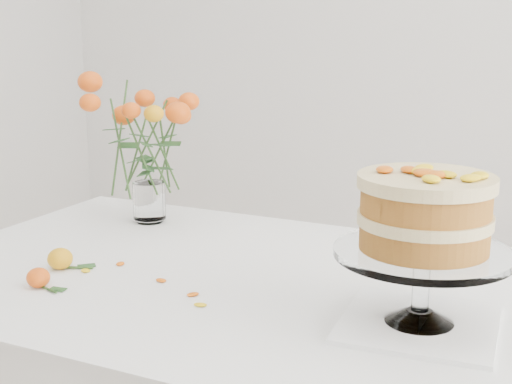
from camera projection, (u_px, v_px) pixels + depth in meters
table at (235, 311)px, 1.53m from camera, size 1.43×0.93×0.76m
napkin at (419, 324)px, 1.26m from camera, size 0.29×0.29×0.01m
cake_stand at (425, 220)px, 1.21m from camera, size 0.31×0.31×0.28m
rose_vase at (147, 127)px, 1.87m from camera, size 0.33×0.33×0.44m
loose_rose_near at (60, 259)px, 1.55m from camera, size 0.10×0.06×0.05m
loose_rose_far at (38, 278)px, 1.44m from camera, size 0.08×0.05×0.04m
stray_petal_a at (161, 280)px, 1.48m from camera, size 0.03×0.02×0.00m
stray_petal_b at (193, 295)px, 1.40m from camera, size 0.03×0.02×0.00m
stray_petal_c at (200, 305)px, 1.35m from camera, size 0.03×0.02×0.00m
stray_petal_d at (120, 264)px, 1.58m from camera, size 0.03×0.02×0.00m
stray_petal_e at (86, 271)px, 1.54m from camera, size 0.03×0.02×0.00m
stray_petal_f at (359, 311)px, 1.32m from camera, size 0.03×0.02×0.00m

